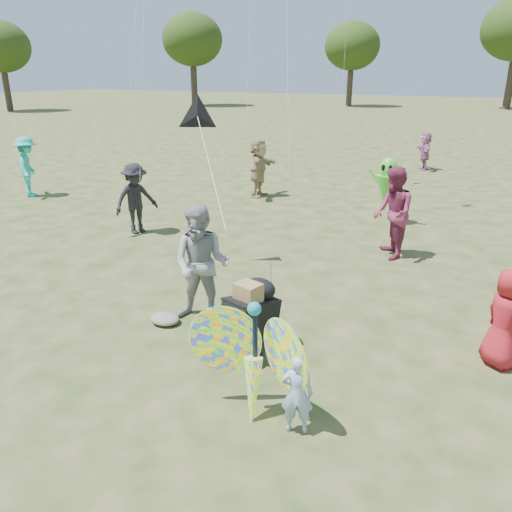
# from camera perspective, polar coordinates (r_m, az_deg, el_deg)

# --- Properties ---
(ground) EXTENTS (160.00, 160.00, 0.00)m
(ground) POSITION_cam_1_polar(r_m,az_deg,el_deg) (7.01, -4.17, -12.62)
(ground) COLOR #51592B
(ground) RESTS_ON ground
(child_girl) EXTENTS (0.42, 0.34, 0.98)m
(child_girl) POSITION_cam_1_polar(r_m,az_deg,el_deg) (5.69, 4.72, -15.43)
(child_girl) COLOR #98ACD8
(child_girl) RESTS_ON ground
(adult_man) EXTENTS (1.08, 0.93, 1.91)m
(adult_man) POSITION_cam_1_polar(r_m,az_deg,el_deg) (7.87, -6.24, -0.98)
(adult_man) COLOR #939398
(adult_man) RESTS_ON ground
(grey_bag) EXTENTS (0.49, 0.40, 0.15)m
(grey_bag) POSITION_cam_1_polar(r_m,az_deg,el_deg) (8.19, -10.37, -7.08)
(grey_bag) COLOR slate
(grey_bag) RESTS_ON ground
(crowd_a) EXTENTS (0.78, 0.82, 1.41)m
(crowd_a) POSITION_cam_1_polar(r_m,az_deg,el_deg) (7.51, 26.63, -6.37)
(crowd_a) COLOR #AA1B25
(crowd_a) RESTS_ON ground
(crowd_b) EXTENTS (1.02, 1.28, 1.73)m
(crowd_b) POSITION_cam_1_polar(r_m,az_deg,el_deg) (12.62, -13.57, 6.38)
(crowd_b) COLOR black
(crowd_b) RESTS_ON ground
(crowd_d) EXTENTS (0.64, 1.74, 1.85)m
(crowd_d) POSITION_cam_1_polar(r_m,az_deg,el_deg) (16.02, 0.32, 10.06)
(crowd_d) COLOR tan
(crowd_d) RESTS_ON ground
(crowd_e) EXTENTS (1.10, 1.19, 1.96)m
(crowd_e) POSITION_cam_1_polar(r_m,az_deg,el_deg) (10.98, 15.36, 4.74)
(crowd_e) COLOR #7D2949
(crowd_e) RESTS_ON ground
(crowd_i) EXTENTS (1.34, 1.37, 1.89)m
(crowd_i) POSITION_cam_1_polar(r_m,az_deg,el_deg) (17.61, -24.59, 9.25)
(crowd_i) COLOR #21B4A9
(crowd_i) RESTS_ON ground
(crowd_j) EXTENTS (0.92, 1.46, 1.50)m
(crowd_j) POSITION_cam_1_polar(r_m,az_deg,el_deg) (21.70, 18.75, 11.29)
(crowd_j) COLOR #A05B90
(crowd_j) RESTS_ON ground
(jogging_stroller) EXTENTS (0.67, 1.11, 1.09)m
(jogging_stroller) POSITION_cam_1_polar(r_m,az_deg,el_deg) (7.08, -0.53, -6.44)
(jogging_stroller) COLOR black
(jogging_stroller) RESTS_ON ground
(butterfly_kite) EXTENTS (1.74, 0.75, 1.62)m
(butterfly_kite) POSITION_cam_1_polar(r_m,az_deg,el_deg) (5.83, -0.26, -11.97)
(butterfly_kite) COLOR #FD2857
(butterfly_kite) RESTS_ON ground
(delta_kite_rig) EXTENTS (2.23, 2.37, 1.87)m
(delta_kite_rig) POSITION_cam_1_polar(r_m,az_deg,el_deg) (9.89, -6.69, 15.52)
(delta_kite_rig) COLOR black
(delta_kite_rig) RESTS_ON ground
(alien_kite) EXTENTS (1.12, 0.69, 1.74)m
(alien_kite) POSITION_cam_1_polar(r_m,az_deg,el_deg) (13.51, 14.70, 7.63)
(alien_kite) COLOR #46CD30
(alien_kite) RESTS_ON ground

